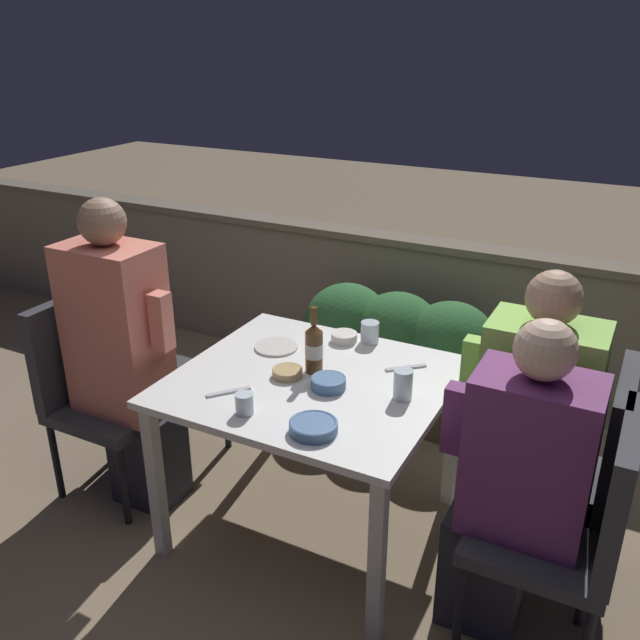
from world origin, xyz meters
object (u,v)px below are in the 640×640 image
Objects in this scene: chair_right_near at (579,519)px; beer_bottle at (314,347)px; person_coral_top at (125,357)px; chair_left_far at (146,356)px; person_green_blouse at (526,429)px; person_purple_stripe at (515,485)px; chair_right_far at (581,463)px; chair_left_near at (94,379)px.

chair_right_near is 3.31× the size of beer_bottle.
person_coral_top reaches higher than beer_bottle.
chair_left_far is 3.31× the size of beer_bottle.
person_coral_top reaches higher than person_green_blouse.
person_purple_stripe reaches higher than beer_bottle.
beer_bottle is (-1.02, -0.12, 0.29)m from chair_right_far.
chair_right_far is at bearing 6.79° from beer_bottle.
person_green_blouse is 4.50× the size of beer_bottle.
person_green_blouse is (-0.24, 0.32, 0.09)m from chair_right_near.
chair_left_near is at bearing 180.00° from person_coral_top.
person_purple_stripe is 4.33× the size of beer_bottle.
person_purple_stripe is at bearing 0.33° from chair_left_near.
person_purple_stripe is (1.64, 0.01, -0.09)m from person_coral_top.
person_purple_stripe is at bearing -118.26° from chair_right_far.
chair_right_near is at bearing 0.32° from person_coral_top.
person_green_blouse reaches higher than chair_left_far.
person_coral_top is 4.99× the size of beer_bottle.
person_coral_top reaches higher than chair_right_near.
person_purple_stripe is 0.37m from chair_right_far.
chair_right_far is 3.31× the size of beer_bottle.
person_green_blouse is at bearing 10.33° from chair_left_near.
person_purple_stripe reaches higher than chair_right_far.
chair_right_near is 0.41m from person_green_blouse.
chair_left_near is 0.76× the size of person_purple_stripe.
chair_left_far is at bearing 117.55° from person_coral_top.
person_purple_stripe is 1.31× the size of chair_right_far.
beer_bottle is (0.95, -0.08, 0.29)m from chair_left_far.
chair_left_far is 1.00× the size of chair_right_near.
chair_right_near and chair_right_far have the same top height.
beer_bottle is (-0.81, -0.12, 0.20)m from person_green_blouse.
chair_right_far is (0.17, 0.32, -0.06)m from person_purple_stripe.
person_purple_stripe is (1.79, -0.28, 0.06)m from chair_left_far.
person_coral_top is 0.83m from beer_bottle.
person_coral_top is at bearing -179.68° from chair_right_near.
chair_right_near is at bearing -83.56° from chair_right_far.
person_coral_top is at bearing -62.45° from chair_left_far.
person_green_blouse reaches higher than chair_left_near.
chair_right_near is (1.85, 0.01, -0.16)m from person_coral_top.
chair_right_far is at bearing 61.74° from person_purple_stripe.
chair_right_near is 0.76× the size of person_purple_stripe.
beer_bottle is (1.00, 0.21, 0.29)m from chair_left_near.
chair_left_near is 0.66× the size of person_coral_top.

